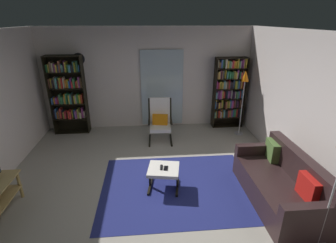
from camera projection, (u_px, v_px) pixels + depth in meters
ground_plane at (151, 190)px, 4.38m from camera, size 7.02×7.02×0.00m
wall_back at (147, 79)px, 6.56m from camera, size 5.60×0.06×2.60m
wall_right at (315, 115)px, 4.10m from camera, size 0.06×6.00×2.60m
glass_door_panel at (162, 89)px, 6.62m from camera, size 1.10×0.01×2.00m
area_rug at (178, 187)px, 4.45m from camera, size 2.67×2.03×0.01m
bookshelf_near_tv at (68, 93)px, 6.25m from camera, size 0.85×0.30×1.97m
bookshelf_near_sofa at (229, 91)px, 6.64m from camera, size 0.81×0.30×1.86m
leather_sofa at (281, 184)px, 4.02m from camera, size 0.82×1.79×0.83m
lounge_armchair at (160, 119)px, 6.02m from camera, size 0.59×0.67×1.02m
ottoman at (164, 171)px, 4.31m from camera, size 0.59×0.56×0.41m
tv_remote at (161, 167)px, 4.28m from camera, size 0.05×0.15×0.02m
cell_phone at (166, 168)px, 4.26m from camera, size 0.09×0.15×0.01m
floor_lamp_by_shelf at (244, 85)px, 6.03m from camera, size 0.22×0.22×1.63m
wall_clock at (79, 59)px, 6.15m from camera, size 0.29×0.03×0.29m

